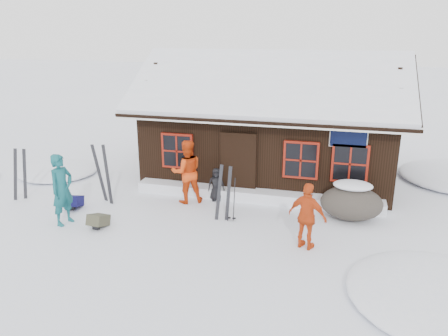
{
  "coord_description": "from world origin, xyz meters",
  "views": [
    {
      "loc": [
        3.86,
        -10.11,
        5.0
      ],
      "look_at": [
        0.77,
        1.23,
        1.3
      ],
      "focal_mm": 35.0,
      "sensor_mm": 36.0,
      "label": 1
    }
  ],
  "objects": [
    {
      "name": "mountain_hut",
      "position": [
        1.5,
        4.98,
        1.58
      ],
      "size": [
        8.9,
        6.09,
        4.42
      ],
      "color": "black",
      "rests_on": "ground"
    },
    {
      "name": "backpack_blue",
      "position": [
        -3.55,
        0.24,
        0.15
      ],
      "size": [
        0.52,
        0.63,
        0.3
      ],
      "primitive_type": "cube",
      "rotation": [
        0.0,
        0.0,
        0.19
      ],
      "color": "#13114C",
      "rests_on": "ground"
    },
    {
      "name": "snow_drift",
      "position": [
        1.5,
        2.25,
        0.17
      ],
      "size": [
        7.6,
        0.6,
        0.35
      ],
      "primitive_type": "cube",
      "color": "white",
      "rests_on": "ground"
    },
    {
      "name": "ski_pair_right",
      "position": [
        0.94,
        0.58,
        0.77
      ],
      "size": [
        0.5,
        0.11,
        1.64
      ],
      "rotation": [
        0.0,
        0.0,
        -0.05
      ],
      "color": "black",
      "rests_on": "ground"
    },
    {
      "name": "snow_mounds",
      "position": [
        1.65,
        1.86,
        0.0
      ],
      "size": [
        20.6,
        13.2,
        0.48
      ],
      "color": "white",
      "rests_on": "ground"
    },
    {
      "name": "boulder",
      "position": [
        4.31,
        1.6,
        0.5
      ],
      "size": [
        1.69,
        1.27,
        0.99
      ],
      "color": "#443E36",
      "rests_on": "ground"
    },
    {
      "name": "ground",
      "position": [
        0.0,
        0.0,
        0.0
      ],
      "size": [
        120.0,
        120.0,
        0.0
      ],
      "primitive_type": "plane",
      "color": "white",
      "rests_on": "ground"
    },
    {
      "name": "backpack_olive",
      "position": [
        -2.14,
        -0.75,
        0.14
      ],
      "size": [
        0.44,
        0.56,
        0.29
      ],
      "primitive_type": "cube",
      "rotation": [
        0.0,
        0.0,
        -0.07
      ],
      "color": "#403F2D",
      "rests_on": "ground"
    },
    {
      "name": "skier_orange_left",
      "position": [
        -0.49,
        1.6,
        0.97
      ],
      "size": [
        1.18,
        1.1,
        1.94
      ],
      "primitive_type": "imported",
      "rotation": [
        0.0,
        0.0,
        3.66
      ],
      "color": "red",
      "rests_on": "ground"
    },
    {
      "name": "skier_orange_right",
      "position": [
        3.27,
        -0.46,
        0.82
      ],
      "size": [
        1.04,
        0.72,
        1.64
      ],
      "primitive_type": "imported",
      "rotation": [
        0.0,
        0.0,
        2.78
      ],
      "color": "#CD4315",
      "rests_on": "ground"
    },
    {
      "name": "ski_pair_mid",
      "position": [
        -2.93,
        0.97,
        0.88
      ],
      "size": [
        0.66,
        0.23,
        1.84
      ],
      "rotation": [
        0.0,
        0.0,
        -0.18
      ],
      "color": "black",
      "rests_on": "ground"
    },
    {
      "name": "skier_crouched",
      "position": [
        0.32,
        1.96,
        0.51
      ],
      "size": [
        0.59,
        0.48,
        1.03
      ],
      "primitive_type": "imported",
      "rotation": [
        0.0,
        0.0,
        0.36
      ],
      "color": "black",
      "rests_on": "ground"
    },
    {
      "name": "skier_teal",
      "position": [
        -3.16,
        -0.74,
        0.97
      ],
      "size": [
        0.59,
        0.79,
        1.95
      ],
      "primitive_type": "imported",
      "rotation": [
        0.0,
        0.0,
        1.38
      ],
      "color": "#13545B",
      "rests_on": "ground"
    },
    {
      "name": "ski_poles",
      "position": [
        1.16,
        0.6,
        0.62
      ],
      "size": [
        0.23,
        0.12,
        1.31
      ],
      "color": "black",
      "rests_on": "ground"
    },
    {
      "name": "ski_pair_left",
      "position": [
        -5.5,
        0.47,
        0.79
      ],
      "size": [
        0.52,
        0.25,
        1.67
      ],
      "rotation": [
        0.0,
        0.0,
        0.4
      ],
      "color": "black",
      "rests_on": "ground"
    }
  ]
}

